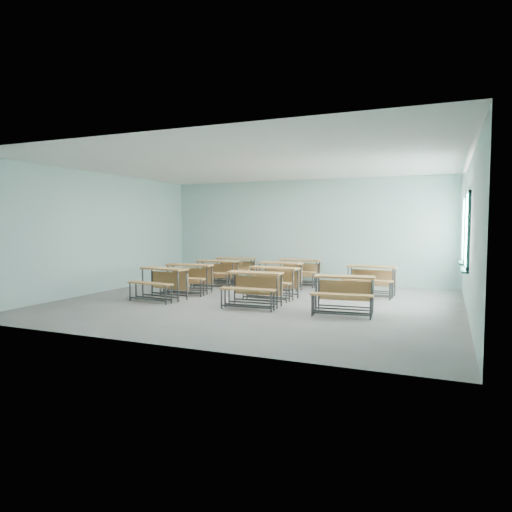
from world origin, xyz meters
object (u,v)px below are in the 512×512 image
at_px(desk_unit_r2c1, 279,272).
at_px(desk_unit_r2c0, 216,269).
at_px(desk_unit_r1c0, 188,274).
at_px(desk_unit_r1c1, 272,278).
at_px(desk_unit_r0c0, 161,279).
at_px(desk_unit_r3c1, 299,268).
at_px(desk_unit_r0c1, 254,284).
at_px(desk_unit_r0c2, 344,289).
at_px(desk_unit_r3c0, 235,266).
at_px(desk_unit_r2c2, 371,276).

bearing_deg(desk_unit_r2c1, desk_unit_r2c0, -170.53).
relative_size(desk_unit_r1c0, desk_unit_r1c1, 1.04).
distance_m(desk_unit_r0c0, desk_unit_r2c0, 2.53).
bearing_deg(desk_unit_r3c1, desk_unit_r2c0, -148.97).
height_order(desk_unit_r0c1, desk_unit_r0c2, same).
height_order(desk_unit_r0c1, desk_unit_r1c1, same).
bearing_deg(desk_unit_r1c1, desk_unit_r2c1, 107.01).
bearing_deg(desk_unit_r0c0, desk_unit_r1c0, 94.92).
bearing_deg(desk_unit_r0c2, desk_unit_r1c1, 143.55).
height_order(desk_unit_r0c2, desk_unit_r2c0, same).
bearing_deg(desk_unit_r0c2, desk_unit_r3c0, 133.58).
xyz_separation_m(desk_unit_r1c0, desk_unit_r2c1, (2.00, 1.49, 0.00)).
distance_m(desk_unit_r0c1, desk_unit_r1c1, 1.23).
xyz_separation_m(desk_unit_r0c0, desk_unit_r0c1, (2.42, 0.00, 0.00)).
bearing_deg(desk_unit_r2c2, desk_unit_r2c0, -176.74).
distance_m(desk_unit_r0c1, desk_unit_r3c0, 4.33).
xyz_separation_m(desk_unit_r2c1, desk_unit_r3c1, (0.21, 1.17, 0.00)).
xyz_separation_m(desk_unit_r0c0, desk_unit_r0c2, (4.43, 0.00, 0.00)).
distance_m(desk_unit_r0c1, desk_unit_r3c1, 3.80).
xyz_separation_m(desk_unit_r1c1, desk_unit_r2c1, (-0.35, 1.39, 0.00)).
xyz_separation_m(desk_unit_r2c0, desk_unit_r3c1, (2.12, 1.28, 0.00)).
distance_m(desk_unit_r2c2, desk_unit_r3c1, 2.62).
xyz_separation_m(desk_unit_r2c1, desk_unit_r3c0, (-1.87, 1.09, 0.00)).
bearing_deg(desk_unit_r1c0, desk_unit_r2c1, 30.02).
relative_size(desk_unit_r2c2, desk_unit_r3c0, 0.97).
distance_m(desk_unit_r1c0, desk_unit_r2c0, 1.39).
bearing_deg(desk_unit_r0c1, desk_unit_r2c2, 46.29).
height_order(desk_unit_r3c0, desk_unit_r3c1, same).
bearing_deg(desk_unit_r2c0, desk_unit_r1c0, -95.96).
height_order(desk_unit_r1c1, desk_unit_r3c0, same).
height_order(desk_unit_r0c2, desk_unit_r1c1, same).
bearing_deg(desk_unit_r3c0, desk_unit_r2c1, -36.50).
bearing_deg(desk_unit_r0c1, desk_unit_r3c0, 117.50).
xyz_separation_m(desk_unit_r1c1, desk_unit_r2c0, (-2.26, 1.29, 0.00)).
bearing_deg(desk_unit_r3c1, desk_unit_r0c2, -60.39).
bearing_deg(desk_unit_r2c2, desk_unit_r0c1, -127.18).
bearing_deg(desk_unit_r3c0, desk_unit_r1c1, -54.48).
relative_size(desk_unit_r1c1, desk_unit_r2c2, 1.00).
height_order(desk_unit_r0c0, desk_unit_r2c2, same).
bearing_deg(desk_unit_r0c1, desk_unit_r0c2, -3.48).
bearing_deg(desk_unit_r3c0, desk_unit_r2c2, -21.19).
distance_m(desk_unit_r0c0, desk_unit_r2c2, 5.23).
xyz_separation_m(desk_unit_r1c1, desk_unit_r2c2, (2.16, 1.31, 0.00)).
bearing_deg(desk_unit_r2c2, desk_unit_r0c0, -147.92).
bearing_deg(desk_unit_r0c2, desk_unit_r2c2, 81.58).
xyz_separation_m(desk_unit_r2c2, desk_unit_r3c0, (-4.38, 1.17, 0.00)).
distance_m(desk_unit_r0c0, desk_unit_r1c1, 2.70).
relative_size(desk_unit_r0c0, desk_unit_r2c1, 1.01).
relative_size(desk_unit_r2c1, desk_unit_r3c1, 1.07).
bearing_deg(desk_unit_r0c0, desk_unit_r2c2, 36.78).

